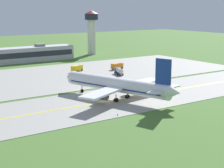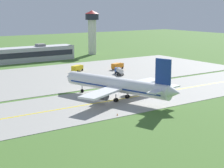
{
  "view_description": "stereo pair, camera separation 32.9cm",
  "coord_description": "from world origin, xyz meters",
  "px_view_note": "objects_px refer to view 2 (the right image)",
  "views": [
    {
      "loc": [
        -53.8,
        -81.71,
        25.19
      ],
      "look_at": [
        4.55,
        2.89,
        4.0
      ],
      "focal_mm": 59.63,
      "sensor_mm": 36.0,
      "label": 1
    },
    {
      "loc": [
        -53.52,
        -81.9,
        25.19
      ],
      "look_at": [
        4.55,
        2.89,
        4.0
      ],
      "focal_mm": 59.63,
      "sensor_mm": 36.0,
      "label": 2
    }
  ],
  "objects_px": {
    "service_truck_baggage": "(117,66)",
    "control_tower": "(92,28)",
    "service_truck_fuel": "(119,71)",
    "airplane_lead": "(117,85)",
    "service_truck_pushback": "(77,68)"
  },
  "relations": [
    {
      "from": "service_truck_fuel",
      "to": "control_tower",
      "type": "height_order",
      "value": "control_tower"
    },
    {
      "from": "airplane_lead",
      "to": "control_tower",
      "type": "relative_size",
      "value": 1.64
    },
    {
      "from": "service_truck_baggage",
      "to": "airplane_lead",
      "type": "bearing_deg",
      "value": -125.25
    },
    {
      "from": "service_truck_baggage",
      "to": "control_tower",
      "type": "xyz_separation_m",
      "value": [
        17.96,
        49.31,
        12.91
      ]
    },
    {
      "from": "airplane_lead",
      "to": "service_truck_baggage",
      "type": "relative_size",
      "value": 6.13
    },
    {
      "from": "service_truck_pushback",
      "to": "service_truck_fuel",
      "type": "bearing_deg",
      "value": -56.95
    },
    {
      "from": "service_truck_pushback",
      "to": "control_tower",
      "type": "xyz_separation_m",
      "value": [
        34.57,
        45.01,
        12.91
      ]
    },
    {
      "from": "control_tower",
      "to": "service_truck_pushback",
      "type": "bearing_deg",
      "value": -127.53
    },
    {
      "from": "service_truck_baggage",
      "to": "service_truck_fuel",
      "type": "height_order",
      "value": "service_truck_fuel"
    },
    {
      "from": "service_truck_pushback",
      "to": "control_tower",
      "type": "distance_m",
      "value": 58.2
    },
    {
      "from": "airplane_lead",
      "to": "control_tower",
      "type": "height_order",
      "value": "control_tower"
    },
    {
      "from": "airplane_lead",
      "to": "service_truck_baggage",
      "type": "height_order",
      "value": "airplane_lead"
    },
    {
      "from": "service_truck_fuel",
      "to": "service_truck_pushback",
      "type": "bearing_deg",
      "value": 123.05
    },
    {
      "from": "service_truck_fuel",
      "to": "control_tower",
      "type": "xyz_separation_m",
      "value": [
        24.77,
        60.06,
        12.91
      ]
    },
    {
      "from": "service_truck_baggage",
      "to": "control_tower",
      "type": "bearing_deg",
      "value": 69.99
    }
  ]
}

